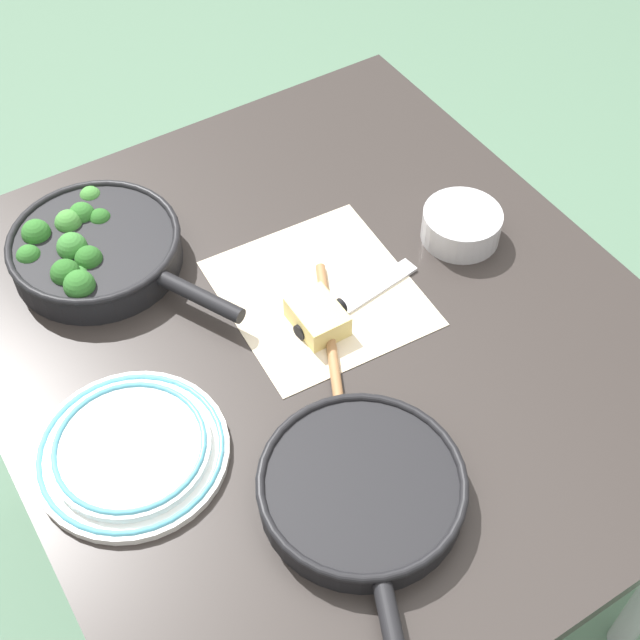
% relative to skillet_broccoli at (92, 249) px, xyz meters
% --- Properties ---
extents(ground_plane, '(14.00, 14.00, 0.00)m').
position_rel_skillet_broccoli_xyz_m(ground_plane, '(0.30, 0.23, -0.80)').
color(ground_plane, '#51755B').
extents(dining_table_red, '(1.07, 0.95, 0.76)m').
position_rel_skillet_broccoli_xyz_m(dining_table_red, '(0.30, 0.23, -0.12)').
color(dining_table_red, '#2D2826').
rests_on(dining_table_red, ground_plane).
extents(skillet_broccoli, '(0.39, 0.27, 0.08)m').
position_rel_skillet_broccoli_xyz_m(skillet_broccoli, '(0.00, 0.00, 0.00)').
color(skillet_broccoli, black).
rests_on(skillet_broccoli, dining_table_red).
extents(skillet_eggs, '(0.38, 0.27, 0.04)m').
position_rel_skillet_broccoli_xyz_m(skillet_eggs, '(0.57, 0.12, -0.01)').
color(skillet_eggs, black).
rests_on(skillet_eggs, dining_table_red).
extents(wooden_spoon, '(0.38, 0.21, 0.02)m').
position_rel_skillet_broccoli_xyz_m(wooden_spoon, '(0.43, 0.18, -0.02)').
color(wooden_spoon, '#996B42').
rests_on(wooden_spoon, dining_table_red).
extents(parchment_sheet, '(0.31, 0.29, 0.00)m').
position_rel_skillet_broccoli_xyz_m(parchment_sheet, '(0.24, 0.26, -0.03)').
color(parchment_sheet, beige).
rests_on(parchment_sheet, dining_table_red).
extents(grater_knife, '(0.06, 0.23, 0.02)m').
position_rel_skillet_broccoli_xyz_m(grater_knife, '(0.29, 0.27, -0.02)').
color(grater_knife, silver).
rests_on(grater_knife, dining_table_red).
extents(cheese_block, '(0.09, 0.07, 0.04)m').
position_rel_skillet_broccoli_xyz_m(cheese_block, '(0.29, 0.23, -0.01)').
color(cheese_block, '#EFD67A').
rests_on(cheese_block, dining_table_red).
extents(dinner_plate_stack, '(0.26, 0.26, 0.03)m').
position_rel_skillet_broccoli_xyz_m(dinner_plate_stack, '(0.35, -0.10, -0.02)').
color(dinner_plate_stack, white).
rests_on(dinner_plate_stack, dining_table_red).
extents(prep_bowl_steel, '(0.13, 0.13, 0.05)m').
position_rel_skillet_broccoli_xyz_m(prep_bowl_steel, '(0.26, 0.52, -0.01)').
color(prep_bowl_steel, '#B7B7BC').
rests_on(prep_bowl_steel, dining_table_red).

